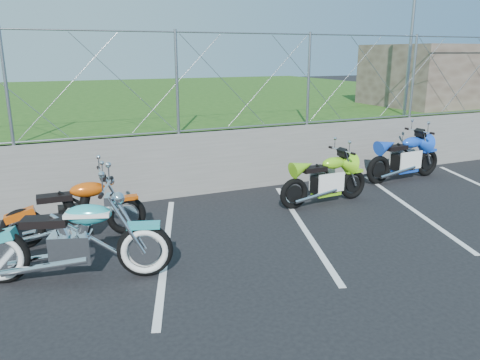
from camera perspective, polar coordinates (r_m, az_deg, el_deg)
name	(u,v)px	position (r m, az deg, el deg)	size (l,w,h in m)	color
ground	(186,275)	(6.41, -6.60, -11.48)	(90.00, 90.00, 0.00)	black
retaining_wall	(131,170)	(9.40, -13.19, 1.20)	(30.00, 0.22, 1.30)	#61615D
grass_field	(79,112)	(19.18, -19.08, 7.82)	(30.00, 20.00, 1.30)	#224713
stone_building	(452,75)	(16.39, 24.41, 11.62)	(5.00, 3.00, 1.80)	brown
chain_link_fence	(125,84)	(9.15, -13.83, 11.27)	(28.00, 0.03, 2.00)	gray
sign_pole	(410,55)	(12.90, 19.96, 14.09)	(0.08, 0.08, 3.00)	gray
parking_lines	(238,235)	(7.64, -0.24, -6.78)	(18.29, 4.31, 0.01)	silver
cruiser_turquoise	(75,243)	(6.42, -19.42, -7.27)	(2.46, 0.98, 1.26)	black
naked_orange	(78,213)	(7.72, -19.14, -3.79)	(2.17, 0.74, 1.08)	black
sportbike_green	(326,181)	(9.25, 10.42, -0.15)	(2.02, 0.72, 1.04)	black
sportbike_blue	(405,159)	(11.47, 19.46, 2.41)	(2.19, 0.78, 1.13)	black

